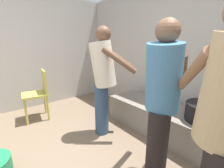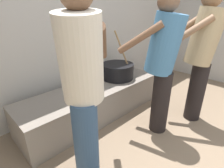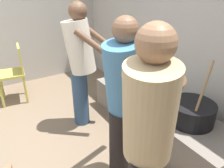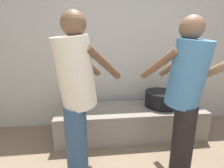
% 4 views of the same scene
% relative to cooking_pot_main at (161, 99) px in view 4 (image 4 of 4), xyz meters
% --- Properties ---
extents(block_enclosure_rear, '(5.38, 0.20, 2.33)m').
position_rel_cooking_pot_main_xyz_m(block_enclosure_rear, '(-0.41, 0.49, 0.64)').
color(block_enclosure_rear, '#ADA8A0').
rests_on(block_enclosure_rear, ground_plane).
extents(hearth_ledge, '(2.01, 0.60, 0.41)m').
position_rel_cooking_pot_main_xyz_m(hearth_ledge, '(-0.45, -0.03, -0.32)').
color(hearth_ledge, slate).
rests_on(hearth_ledge, ground_plane).
extents(cooking_pot_main, '(0.47, 0.47, 0.67)m').
position_rel_cooking_pot_main_xyz_m(cooking_pot_main, '(0.00, 0.00, 0.00)').
color(cooking_pot_main, black).
rests_on(cooking_pot_main, hearth_ledge).
extents(cook_in_blue_shirt, '(0.55, 0.71, 1.52)m').
position_rel_cooking_pot_main_xyz_m(cook_in_blue_shirt, '(-0.13, -0.77, 0.34)').
color(cook_in_blue_shirt, black).
rests_on(cook_in_blue_shirt, ground_plane).
extents(cook_in_cream_shirt, '(0.68, 0.69, 1.55)m').
position_rel_cooking_pot_main_xyz_m(cook_in_cream_shirt, '(-1.11, -0.72, 0.36)').
color(cook_in_cream_shirt, navy).
rests_on(cook_in_cream_shirt, ground_plane).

